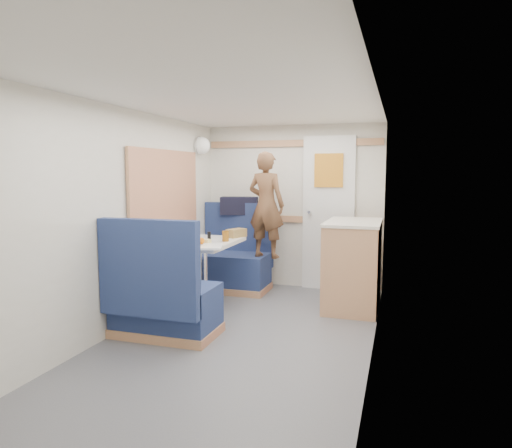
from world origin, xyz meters
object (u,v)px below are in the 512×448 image
(cheese_block, at_px, (206,241))
(dome_light, at_px, (202,145))
(tumbler_mid, at_px, (195,233))
(bench_far, at_px, (233,265))
(wine_glass, at_px, (194,230))
(dinette_table, at_px, (204,256))
(pepper_grinder, at_px, (209,236))
(tray, at_px, (208,246))
(bread_loaf, at_px, (236,233))
(tumbler_left, at_px, (175,239))
(person, at_px, (266,205))
(beer_glass, at_px, (225,236))
(orange_fruit, at_px, (201,241))
(bench_near, at_px, (163,303))
(salt_grinder, at_px, (197,236))
(duffel_bag, at_px, (239,206))
(galley_counter, at_px, (353,264))

(cheese_block, bearing_deg, dome_light, 115.72)
(cheese_block, height_order, tumbler_mid, tumbler_mid)
(bench_far, bearing_deg, wine_glass, -94.33)
(dinette_table, xyz_separation_m, pepper_grinder, (0.05, 0.02, 0.20))
(tray, height_order, bread_loaf, bread_loaf)
(tumbler_left, bearing_deg, person, 58.57)
(beer_glass, bearing_deg, dome_light, 127.58)
(pepper_grinder, bearing_deg, orange_fruit, -79.53)
(tumbler_mid, relative_size, bread_loaf, 0.54)
(bench_far, xyz_separation_m, tumbler_left, (-0.17, -1.17, 0.47))
(beer_glass, bearing_deg, bench_far, 105.46)
(tumbler_left, xyz_separation_m, tumbler_mid, (0.01, 0.44, 0.01))
(person, distance_m, orange_fruit, 1.13)
(tray, bearing_deg, person, 76.54)
(pepper_grinder, relative_size, bread_loaf, 0.44)
(dinette_table, relative_size, tray, 2.69)
(dome_light, distance_m, person, 1.11)
(dinette_table, height_order, bench_near, bench_near)
(tumbler_mid, height_order, bread_loaf, tumbler_mid)
(dinette_table, xyz_separation_m, tumbler_mid, (-0.16, 0.13, 0.21))
(dinette_table, bearing_deg, bench_far, 90.00)
(dinette_table, bearing_deg, dome_light, 114.65)
(dome_light, height_order, orange_fruit, dome_light)
(bench_far, xyz_separation_m, bread_loaf, (0.23, -0.49, 0.47))
(person, height_order, cheese_block, person)
(tumbler_mid, relative_size, pepper_grinder, 1.22)
(person, distance_m, wine_glass, 0.97)
(dinette_table, distance_m, bread_loaf, 0.48)
(tumbler_left, distance_m, bread_loaf, 0.79)
(salt_grinder, bearing_deg, pepper_grinder, -11.43)
(tumbler_left, bearing_deg, salt_grinder, 79.42)
(bench_far, xyz_separation_m, person, (0.46, -0.14, 0.76))
(duffel_bag, distance_m, salt_grinder, 1.10)
(beer_glass, bearing_deg, bench_near, -103.81)
(tray, distance_m, cheese_block, 0.18)
(galley_counter, relative_size, wine_glass, 5.48)
(dinette_table, distance_m, dome_light, 1.51)
(dome_light, height_order, galley_counter, dome_light)
(wine_glass, xyz_separation_m, tumbler_mid, (-0.09, 0.20, -0.06))
(dinette_table, distance_m, bench_far, 0.90)
(bread_loaf, bearing_deg, dome_light, 142.32)
(tumbler_mid, bearing_deg, tumbler_left, -90.69)
(cheese_block, height_order, bread_loaf, bread_loaf)
(galley_counter, xyz_separation_m, person, (-1.01, 0.17, 0.59))
(dinette_table, height_order, beer_glass, beer_glass)
(dome_light, height_order, cheese_block, dome_light)
(person, relative_size, salt_grinder, 14.25)
(duffel_bag, distance_m, pepper_grinder, 1.13)
(galley_counter, bearing_deg, bread_loaf, -171.99)
(person, distance_m, beer_glass, 0.77)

